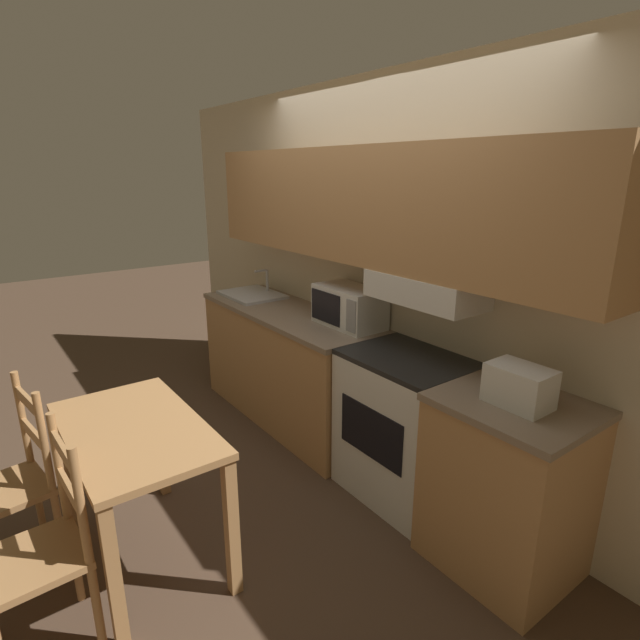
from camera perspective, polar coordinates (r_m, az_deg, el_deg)
ground_plane at (r=3.88m, az=6.21°, el=-13.60°), size 16.00×16.00×0.00m
wall_back at (r=3.32m, az=6.28°, el=8.90°), size 5.61×0.38×2.55m
lower_counter_main at (r=4.02m, az=-3.62°, el=-5.11°), size 1.79×0.61×0.91m
lower_counter_right_stub at (r=2.76m, az=20.50°, el=-17.26°), size 0.69×0.61×0.91m
stove_range at (r=3.14m, az=9.60°, el=-11.94°), size 0.73×0.56×0.91m
microwave at (r=3.46m, az=3.35°, el=1.56°), size 0.51×0.29×0.27m
toaster at (r=2.48m, az=21.83°, el=-7.00°), size 0.29×0.19×0.19m
sink_basin at (r=4.34m, az=-7.78°, el=2.95°), size 0.55×0.42×0.22m
dining_table at (r=2.70m, az=-20.25°, el=-13.70°), size 1.03×0.60×0.76m
chair_left_of_table at (r=3.01m, az=-31.70°, el=-15.80°), size 0.43×0.43×0.98m
chair_right_of_table at (r=2.51m, az=-29.02°, el=-22.21°), size 0.40×0.40×0.98m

